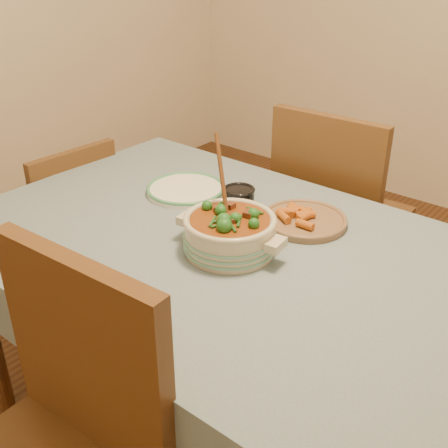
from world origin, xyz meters
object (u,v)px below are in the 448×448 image
(stew_casserole, at_px, (230,230))
(fried_plate, at_px, (304,219))
(dining_table, at_px, (230,273))
(chair_left, at_px, (68,225))
(chair_far, at_px, (335,210))
(condiment_bowl, at_px, (239,195))
(white_plate, at_px, (186,189))

(stew_casserole, xyz_separation_m, fried_plate, (0.08, 0.27, -0.05))
(dining_table, bearing_deg, chair_left, 174.30)
(dining_table, bearing_deg, chair_far, 94.93)
(chair_far, bearing_deg, chair_left, 34.70)
(condiment_bowl, height_order, chair_left, chair_left)
(dining_table, relative_size, condiment_bowl, 13.73)
(white_plate, bearing_deg, chair_far, 63.39)
(dining_table, height_order, chair_left, chair_left)
(stew_casserole, height_order, condiment_bowl, stew_casserole)
(white_plate, height_order, chair_left, chair_left)
(chair_far, bearing_deg, condiment_bowl, 77.93)
(chair_left, bearing_deg, stew_casserole, 86.41)
(dining_table, distance_m, chair_far, 0.77)
(dining_table, xyz_separation_m, fried_plate, (0.09, 0.25, 0.11))
(stew_casserole, relative_size, chair_far, 0.34)
(stew_casserole, xyz_separation_m, condiment_bowl, (-0.17, 0.26, -0.03))
(chair_far, bearing_deg, stew_casserole, 93.47)
(chair_left, bearing_deg, white_plate, 102.27)
(stew_casserole, height_order, white_plate, stew_casserole)
(fried_plate, relative_size, chair_far, 0.27)
(fried_plate, bearing_deg, white_plate, -171.77)
(stew_casserole, height_order, fried_plate, stew_casserole)
(condiment_bowl, height_order, chair_far, chair_far)
(chair_far, bearing_deg, dining_table, 92.65)
(condiment_bowl, relative_size, chair_left, 0.15)
(dining_table, xyz_separation_m, stew_casserole, (0.01, -0.02, 0.16))
(white_plate, distance_m, chair_left, 0.68)
(stew_casserole, height_order, chair_left, stew_casserole)
(fried_plate, height_order, chair_left, chair_left)
(dining_table, xyz_separation_m, chair_far, (-0.07, 0.76, -0.11))
(condiment_bowl, distance_m, chair_left, 0.87)
(fried_plate, bearing_deg, condiment_bowl, -176.46)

